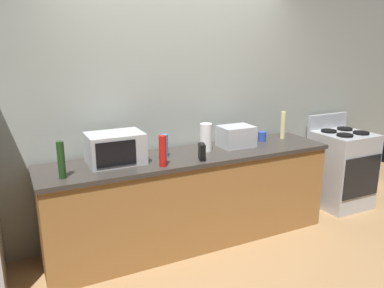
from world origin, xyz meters
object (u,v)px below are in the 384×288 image
at_px(cordless_phone, 202,152).
at_px(microwave, 115,148).
at_px(toaster_oven, 236,136).
at_px(paper_towel_roll, 206,137).
at_px(mug_blue, 262,136).
at_px(stove_range, 341,168).
at_px(bottle_hand_soap, 283,125).
at_px(bottle_spray_cleaner, 165,146).
at_px(bottle_hot_sauce, 163,151).
at_px(bottle_wine, 61,160).

bearing_deg(cordless_phone, microwave, 177.79).
distance_m(toaster_oven, paper_towel_roll, 0.35).
bearing_deg(mug_blue, cordless_phone, -160.46).
bearing_deg(microwave, stove_range, -1.01).
bearing_deg(mug_blue, bottle_hand_soap, -1.53).
distance_m(paper_towel_roll, bottle_spray_cleaner, 0.44).
relative_size(bottle_hot_sauce, bottle_spray_cleaner, 1.26).
relative_size(cordless_phone, bottle_wine, 0.51).
bearing_deg(bottle_spray_cleaner, cordless_phone, -42.17).
distance_m(stove_range, paper_towel_roll, 1.91).
bearing_deg(stove_range, microwave, 178.99).
relative_size(bottle_hand_soap, mug_blue, 2.91).
height_order(microwave, bottle_wine, bottle_wine).
bearing_deg(paper_towel_roll, bottle_wine, -171.87).
bearing_deg(bottle_spray_cleaner, paper_towel_roll, 2.49).
xyz_separation_m(microwave, bottle_spray_cleaner, (0.46, -0.02, -0.03)).
xyz_separation_m(microwave, mug_blue, (1.62, 0.07, -0.08)).
relative_size(stove_range, bottle_wine, 3.65).
xyz_separation_m(stove_range, toaster_oven, (-1.47, 0.06, 0.54)).
bearing_deg(microwave, bottle_wine, -157.88).
bearing_deg(bottle_hot_sauce, microwave, 142.45).
distance_m(bottle_spray_cleaner, bottle_wine, 0.95).
distance_m(microwave, mug_blue, 1.62).
relative_size(bottle_spray_cleaner, mug_blue, 2.10).
distance_m(stove_range, microwave, 2.78).
relative_size(microwave, cordless_phone, 3.20).
height_order(microwave, paper_towel_roll, same).
distance_m(bottle_hand_soap, bottle_spray_cleaner, 1.43).
height_order(bottle_hot_sauce, bottle_spray_cleaner, bottle_hot_sauce).
bearing_deg(mug_blue, bottle_hot_sauce, -165.48).
relative_size(toaster_oven, bottle_spray_cleaner, 1.58).
xyz_separation_m(stove_range, bottle_wine, (-3.20, -0.15, 0.59)).
distance_m(microwave, bottle_wine, 0.52).
xyz_separation_m(cordless_phone, bottle_hot_sauce, (-0.38, -0.01, 0.06)).
bearing_deg(paper_towel_roll, cordless_phone, -125.64).
bearing_deg(mug_blue, bottle_wine, -172.79).
relative_size(paper_towel_roll, bottle_spray_cleaner, 1.26).
relative_size(bottle_hot_sauce, mug_blue, 2.63).
bearing_deg(bottle_hand_soap, bottle_hot_sauce, -168.19).
bearing_deg(bottle_hot_sauce, cordless_phone, 1.74).
xyz_separation_m(toaster_oven, bottle_hot_sauce, (-0.91, -0.27, 0.03)).
bearing_deg(stove_range, bottle_hand_soap, 172.35).
distance_m(cordless_phone, bottle_hand_soap, 1.22).
xyz_separation_m(bottle_spray_cleaner, bottle_wine, (-0.94, -0.18, 0.04)).
relative_size(paper_towel_roll, bottle_hand_soap, 0.91).
bearing_deg(bottle_wine, bottle_spray_cleaner, 10.71).
bearing_deg(bottle_spray_cleaner, bottle_hot_sauce, -116.52).
bearing_deg(bottle_hot_sauce, bottle_spray_cleaner, 63.48).
bearing_deg(bottle_wine, bottle_hot_sauce, -4.65).
bearing_deg(microwave, toaster_oven, 0.56).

